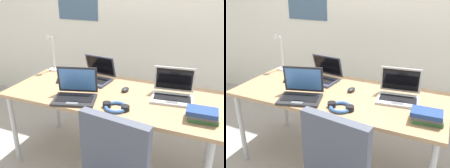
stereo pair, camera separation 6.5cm
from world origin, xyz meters
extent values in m
plane|color=gray|center=(0.00, 0.00, 0.00)|extent=(12.00, 12.00, 0.00)
cube|color=silver|center=(0.00, 1.10, 1.30)|extent=(6.00, 0.12, 2.60)
cube|color=#9E7A56|center=(0.00, 0.00, 0.72)|extent=(1.80, 0.80, 0.03)
cylinder|color=#B2B5BA|center=(-0.84, -0.34, 0.35)|extent=(0.04, 0.04, 0.71)
cylinder|color=#B2B5BA|center=(-0.84, 0.34, 0.35)|extent=(0.04, 0.04, 0.71)
cylinder|color=#B2B5BA|center=(0.84, 0.34, 0.35)|extent=(0.04, 0.04, 0.71)
cylinder|color=silver|center=(-0.80, 0.31, 0.75)|extent=(0.12, 0.12, 0.02)
cylinder|color=silver|center=(-0.80, 0.31, 0.93)|extent=(0.02, 0.02, 0.34)
cylinder|color=silver|center=(-0.80, 0.27, 1.10)|extent=(0.01, 0.08, 0.01)
cone|color=silver|center=(-0.80, 0.23, 1.10)|extent=(0.07, 0.09, 0.09)
cube|color=#33384C|center=(-0.26, 0.16, 0.75)|extent=(0.34, 0.25, 0.02)
cube|color=black|center=(-0.26, 0.16, 0.76)|extent=(0.29, 0.15, 0.00)
cube|color=#595B60|center=(-0.27, 0.09, 0.76)|extent=(0.09, 0.06, 0.00)
cube|color=#33384C|center=(-0.25, 0.30, 0.86)|extent=(0.32, 0.10, 0.21)
cube|color=black|center=(-0.25, 0.29, 0.86)|extent=(0.29, 0.08, 0.17)
cube|color=#B7BABC|center=(0.51, 0.05, 0.75)|extent=(0.36, 0.27, 0.02)
cube|color=black|center=(0.51, 0.05, 0.76)|extent=(0.30, 0.16, 0.00)
cube|color=#595B60|center=(0.51, -0.03, 0.76)|extent=(0.10, 0.06, 0.00)
cube|color=#B7BABC|center=(0.49, 0.18, 0.87)|extent=(0.33, 0.09, 0.23)
cube|color=black|center=(0.49, 0.18, 0.87)|extent=(0.30, 0.07, 0.19)
cube|color=#232326|center=(-0.22, -0.27, 0.75)|extent=(0.39, 0.32, 0.02)
cube|color=black|center=(-0.22, -0.27, 0.76)|extent=(0.32, 0.20, 0.00)
cube|color=#595B60|center=(-0.19, -0.34, 0.76)|extent=(0.10, 0.08, 0.00)
cube|color=#232326|center=(-0.25, -0.14, 0.87)|extent=(0.33, 0.13, 0.23)
cube|color=#3F72BF|center=(-0.25, -0.15, 0.87)|extent=(0.30, 0.11, 0.19)
ellipsoid|color=black|center=(0.10, 0.07, 0.76)|extent=(0.07, 0.10, 0.03)
cube|color=black|center=(-0.57, 0.06, 0.74)|extent=(0.12, 0.15, 0.01)
torus|color=#335999|center=(0.14, -0.26, 0.75)|extent=(0.18, 0.18, 0.03)
cylinder|color=black|center=(0.07, -0.26, 0.76)|extent=(0.06, 0.06, 0.04)
cylinder|color=black|center=(0.22, -0.26, 0.76)|extent=(0.06, 0.06, 0.04)
cylinder|color=gold|center=(-0.52, 0.23, 0.77)|extent=(0.04, 0.04, 0.06)
cylinder|color=white|center=(-0.52, 0.23, 0.81)|extent=(0.04, 0.04, 0.01)
cube|color=#336638|center=(0.76, -0.18, 0.76)|extent=(0.21, 0.15, 0.03)
cube|color=#4C4C51|center=(0.75, -0.19, 0.78)|extent=(0.21, 0.15, 0.02)
cube|color=navy|center=(0.75, -0.19, 0.81)|extent=(0.21, 0.14, 0.03)
cube|color=#474C5B|center=(0.33, -0.76, 0.73)|extent=(0.42, 0.11, 0.48)
camera|label=1|loc=(0.75, -1.81, 1.64)|focal=39.96mm
camera|label=2|loc=(0.81, -1.78, 1.64)|focal=39.96mm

